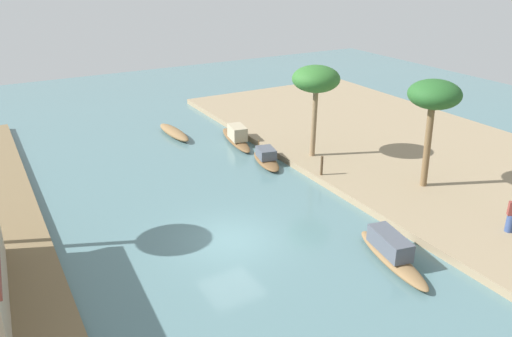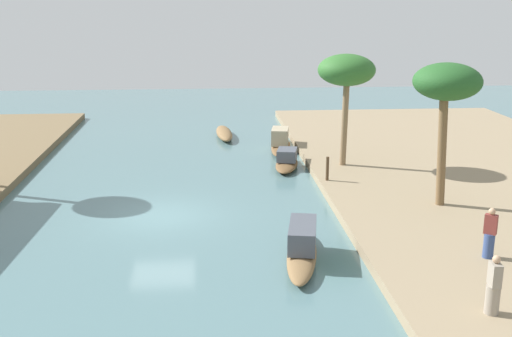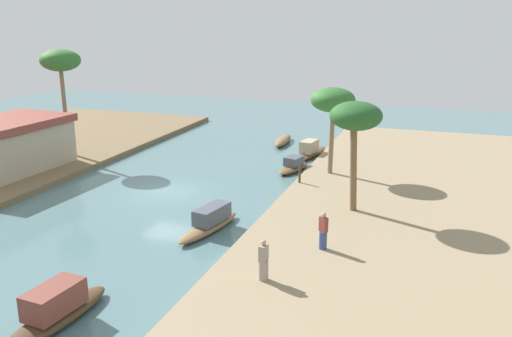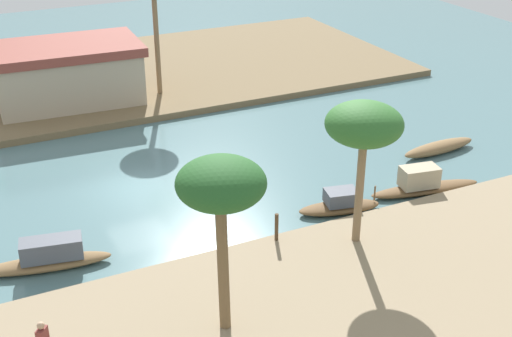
{
  "view_description": "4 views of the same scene",
  "coord_description": "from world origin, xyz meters",
  "px_view_note": "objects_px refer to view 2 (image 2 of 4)",
  "views": [
    {
      "loc": [
        -17.36,
        8.52,
        11.5
      ],
      "look_at": [
        4.23,
        -3.67,
        1.09
      ],
      "focal_mm": 35.91,
      "sensor_mm": 36.0,
      "label": 1
    },
    {
      "loc": [
        -23.59,
        -1.89,
        8.25
      ],
      "look_at": [
        5.06,
        -4.13,
        0.48
      ],
      "focal_mm": 44.16,
      "sensor_mm": 36.0,
      "label": 2
    },
    {
      "loc": [
        -27.34,
        -15.08,
        10.0
      ],
      "look_at": [
        3.95,
        -4.19,
        0.77
      ],
      "focal_mm": 38.81,
      "sensor_mm": 36.0,
      "label": 3
    },
    {
      "loc": [
        -7.33,
        -27.21,
        14.11
      ],
      "look_at": [
        4.52,
        -2.74,
        1.11
      ],
      "focal_mm": 49.84,
      "sensor_mm": 36.0,
      "label": 4
    }
  ],
  "objects_px": {
    "sampan_near_left_bank": "(302,246)",
    "palm_tree_left_far": "(347,72)",
    "mooring_post": "(327,169)",
    "sampan_foreground": "(280,142)",
    "person_by_mooring": "(493,288)",
    "sampan_open_hull": "(224,133)",
    "person_on_near_bank": "(490,236)",
    "palm_tree_left_near": "(447,85)",
    "sampan_with_tall_canopy": "(287,161)"
  },
  "relations": [
    {
      "from": "sampan_foreground",
      "to": "mooring_post",
      "type": "relative_size",
      "value": 4.75
    },
    {
      "from": "sampan_near_left_bank",
      "to": "palm_tree_left_far",
      "type": "distance_m",
      "value": 12.01
    },
    {
      "from": "sampan_open_hull",
      "to": "person_by_mooring",
      "type": "relative_size",
      "value": 2.63
    },
    {
      "from": "mooring_post",
      "to": "palm_tree_left_far",
      "type": "distance_m",
      "value": 4.98
    },
    {
      "from": "sampan_near_left_bank",
      "to": "mooring_post",
      "type": "height_order",
      "value": "mooring_post"
    },
    {
      "from": "person_on_near_bank",
      "to": "sampan_with_tall_canopy",
      "type": "bearing_deg",
      "value": 147.66
    },
    {
      "from": "palm_tree_left_far",
      "to": "person_on_near_bank",
      "type": "bearing_deg",
      "value": -169.74
    },
    {
      "from": "sampan_with_tall_canopy",
      "to": "sampan_open_hull",
      "type": "bearing_deg",
      "value": 33.8
    },
    {
      "from": "sampan_open_hull",
      "to": "palm_tree_left_far",
      "type": "xyz_separation_m",
      "value": [
        -8.39,
        -5.6,
        4.65
      ]
    },
    {
      "from": "sampan_open_hull",
      "to": "mooring_post",
      "type": "bearing_deg",
      "value": -162.28
    },
    {
      "from": "sampan_near_left_bank",
      "to": "person_by_mooring",
      "type": "bearing_deg",
      "value": -127.14
    },
    {
      "from": "mooring_post",
      "to": "palm_tree_left_near",
      "type": "relative_size",
      "value": 0.19
    },
    {
      "from": "sampan_with_tall_canopy",
      "to": "person_on_near_bank",
      "type": "bearing_deg",
      "value": -147.08
    },
    {
      "from": "sampan_foreground",
      "to": "palm_tree_left_near",
      "type": "relative_size",
      "value": 0.92
    },
    {
      "from": "sampan_with_tall_canopy",
      "to": "mooring_post",
      "type": "relative_size",
      "value": 3.31
    },
    {
      "from": "person_on_near_bank",
      "to": "palm_tree_left_far",
      "type": "xyz_separation_m",
      "value": [
        11.68,
        2.11,
        3.84
      ]
    },
    {
      "from": "sampan_with_tall_canopy",
      "to": "sampan_near_left_bank",
      "type": "height_order",
      "value": "sampan_near_left_bank"
    },
    {
      "from": "sampan_near_left_bank",
      "to": "mooring_post",
      "type": "distance_m",
      "value": 8.24
    },
    {
      "from": "person_by_mooring",
      "to": "sampan_with_tall_canopy",
      "type": "bearing_deg",
      "value": -163.42
    },
    {
      "from": "sampan_with_tall_canopy",
      "to": "sampan_open_hull",
      "type": "relative_size",
      "value": 0.84
    },
    {
      "from": "palm_tree_left_far",
      "to": "mooring_post",
      "type": "bearing_deg",
      "value": 153.9
    },
    {
      "from": "sampan_foreground",
      "to": "person_by_mooring",
      "type": "bearing_deg",
      "value": -161.6
    },
    {
      "from": "person_by_mooring",
      "to": "palm_tree_left_far",
      "type": "bearing_deg",
      "value": -172.55
    },
    {
      "from": "person_on_near_bank",
      "to": "mooring_post",
      "type": "relative_size",
      "value": 1.51
    },
    {
      "from": "sampan_open_hull",
      "to": "sampan_foreground",
      "type": "bearing_deg",
      "value": -141.26
    },
    {
      "from": "sampan_near_left_bank",
      "to": "palm_tree_left_far",
      "type": "relative_size",
      "value": 0.88
    },
    {
      "from": "sampan_foreground",
      "to": "person_on_near_bank",
      "type": "relative_size",
      "value": 3.13
    },
    {
      "from": "sampan_foreground",
      "to": "palm_tree_left_far",
      "type": "bearing_deg",
      "value": -143.7
    },
    {
      "from": "sampan_foreground",
      "to": "sampan_open_hull",
      "type": "height_order",
      "value": "sampan_foreground"
    },
    {
      "from": "sampan_foreground",
      "to": "palm_tree_left_near",
      "type": "xyz_separation_m",
      "value": [
        -11.41,
        -4.97,
        4.66
      ]
    },
    {
      "from": "sampan_with_tall_canopy",
      "to": "person_by_mooring",
      "type": "bearing_deg",
      "value": -156.3
    },
    {
      "from": "sampan_open_hull",
      "to": "person_by_mooring",
      "type": "bearing_deg",
      "value": -168.78
    },
    {
      "from": "sampan_open_hull",
      "to": "mooring_post",
      "type": "distance_m",
      "value": 11.87
    },
    {
      "from": "person_by_mooring",
      "to": "sampan_near_left_bank",
      "type": "bearing_deg",
      "value": -132.66
    },
    {
      "from": "sampan_open_hull",
      "to": "person_on_near_bank",
      "type": "height_order",
      "value": "person_on_near_bank"
    },
    {
      "from": "sampan_near_left_bank",
      "to": "sampan_open_hull",
      "type": "relative_size",
      "value": 1.12
    },
    {
      "from": "sampan_foreground",
      "to": "person_by_mooring",
      "type": "height_order",
      "value": "person_by_mooring"
    },
    {
      "from": "sampan_with_tall_canopy",
      "to": "person_on_near_bank",
      "type": "relative_size",
      "value": 2.18
    },
    {
      "from": "sampan_open_hull",
      "to": "sampan_near_left_bank",
      "type": "bearing_deg",
      "value": -177.56
    },
    {
      "from": "sampan_open_hull",
      "to": "palm_tree_left_near",
      "type": "bearing_deg",
      "value": -155.01
    },
    {
      "from": "sampan_near_left_bank",
      "to": "palm_tree_left_far",
      "type": "height_order",
      "value": "palm_tree_left_far"
    },
    {
      "from": "mooring_post",
      "to": "palm_tree_left_near",
      "type": "xyz_separation_m",
      "value": [
        -3.73,
        -3.74,
        4.19
      ]
    },
    {
      "from": "palm_tree_left_near",
      "to": "person_by_mooring",
      "type": "bearing_deg",
      "value": 168.4
    },
    {
      "from": "palm_tree_left_near",
      "to": "palm_tree_left_far",
      "type": "relative_size",
      "value": 1.04
    },
    {
      "from": "palm_tree_left_near",
      "to": "sampan_near_left_bank",
      "type": "bearing_deg",
      "value": 124.52
    },
    {
      "from": "person_on_near_bank",
      "to": "sampan_near_left_bank",
      "type": "bearing_deg",
      "value": -154.18
    },
    {
      "from": "sampan_open_hull",
      "to": "palm_tree_left_near",
      "type": "relative_size",
      "value": 0.76
    },
    {
      "from": "sampan_with_tall_canopy",
      "to": "person_by_mooring",
      "type": "relative_size",
      "value": 2.22
    },
    {
      "from": "person_on_near_bank",
      "to": "person_by_mooring",
      "type": "xyz_separation_m",
      "value": [
        -3.54,
        1.49,
        -0.01
      ]
    },
    {
      "from": "sampan_open_hull",
      "to": "palm_tree_left_near",
      "type": "xyz_separation_m",
      "value": [
        -14.78,
        -8.04,
        4.83
      ]
    }
  ]
}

